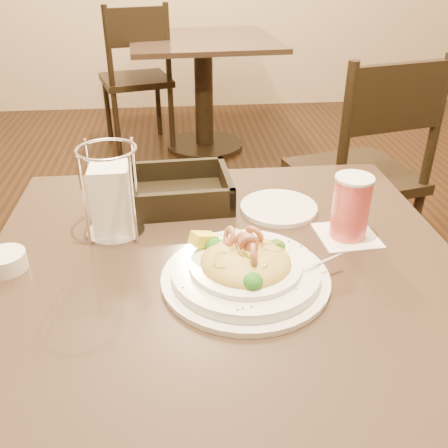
{
  "coord_description": "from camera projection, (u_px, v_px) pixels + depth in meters",
  "views": [
    {
      "loc": [
        -0.08,
        -0.76,
        1.24
      ],
      "look_at": [
        0.0,
        0.02,
        0.8
      ],
      "focal_mm": 40.0,
      "sensor_mm": 36.0,
      "label": 1
    }
  ],
  "objects": [
    {
      "name": "main_table",
      "position": [
        225.0,
        357.0,
        1.03
      ],
      "size": [
        0.9,
        0.9,
        0.72
      ],
      "color": "black",
      "rests_on": "ground"
    },
    {
      "name": "background_table",
      "position": [
        203.0,
        75.0,
        3.21
      ],
      "size": [
        0.96,
        0.96,
        0.72
      ],
      "rotation": [
        0.0,
        0.0,
        0.07
      ],
      "color": "black",
      "rests_on": "ground"
    },
    {
      "name": "dining_chair_near",
      "position": [
        362.0,
        169.0,
        1.87
      ],
      "size": [
        0.51,
        0.51,
        0.93
      ],
      "rotation": [
        0.0,
        0.0,
        3.38
      ],
      "color": "black",
      "rests_on": "ground"
    },
    {
      "name": "dining_chair_far",
      "position": [
        137.0,
        74.0,
        3.2
      ],
      "size": [
        0.51,
        0.51,
        0.93
      ],
      "rotation": [
        0.0,
        0.0,
        3.4
      ],
      "color": "black",
      "rests_on": "ground"
    },
    {
      "name": "pasta_bowl",
      "position": [
        245.0,
        268.0,
        0.87
      ],
      "size": [
        0.33,
        0.3,
        0.1
      ],
      "rotation": [
        0.0,
        0.0,
        0.3
      ],
      "color": "white",
      "rests_on": "main_table"
    },
    {
      "name": "drink_glass",
      "position": [
        351.0,
        208.0,
        0.99
      ],
      "size": [
        0.12,
        0.12,
        0.13
      ],
      "rotation": [
        0.0,
        0.0,
        0.07
      ],
      "color": "white",
      "rests_on": "main_table"
    },
    {
      "name": "bread_basket",
      "position": [
        178.0,
        193.0,
        1.14
      ],
      "size": [
        0.25,
        0.21,
        0.07
      ],
      "rotation": [
        0.0,
        0.0,
        0.05
      ],
      "color": "black",
      "rests_on": "main_table"
    },
    {
      "name": "napkin_caddy",
      "position": [
        112.0,
        198.0,
        0.99
      ],
      "size": [
        0.12,
        0.12,
        0.19
      ],
      "rotation": [
        0.0,
        0.0,
        -0.34
      ],
      "color": "silver",
      "rests_on": "main_table"
    },
    {
      "name": "side_plate",
      "position": [
        279.0,
        208.0,
        1.12
      ],
      "size": [
        0.2,
        0.2,
        0.01
      ],
      "primitive_type": "cylinder",
      "rotation": [
        0.0,
        0.0,
        -0.18
      ],
      "color": "white",
      "rests_on": "main_table"
    },
    {
      "name": "butter_ramekin",
      "position": [
        5.0,
        261.0,
        0.91
      ],
      "size": [
        0.1,
        0.1,
        0.03
      ],
      "primitive_type": "cylinder",
      "rotation": [
        0.0,
        0.0,
        -0.33
      ],
      "color": "white",
      "rests_on": "main_table"
    }
  ]
}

